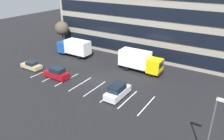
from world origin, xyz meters
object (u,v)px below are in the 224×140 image
Objects in this scene: street_light at (214,123)px; bare_tree at (62,28)px; sedan_tan at (32,65)px; suv_maroon at (57,73)px; box_truck_yellow at (140,60)px; suv_silver at (117,91)px; box_truck_blue at (74,47)px.

bare_tree is (-35.16, 18.07, 0.06)m from street_light.
suv_maroon is at bearing -2.53° from sedan_tan.
box_truck_yellow is at bearing 44.35° from suv_maroon.
sedan_tan is (-6.58, 0.29, -0.23)m from suv_maroon.
street_light is at bearing -22.37° from suv_silver.
sedan_tan is (-16.62, -9.53, -1.32)m from box_truck_yellow.
bare_tree reaches higher than box_truck_yellow.
street_light is (24.07, -5.08, 3.31)m from suv_maroon.
suv_maroon is 6.59m from sedan_tan.
box_truck_yellow is at bearing 1.10° from box_truck_blue.
box_truck_yellow is 21.48m from bare_tree.
suv_maroon is 17.40m from bare_tree.
box_truck_blue is 1.12× the size of street_light.
bare_tree is at bearing 151.95° from box_truck_blue.
bare_tree is at bearing 130.47° from suv_maroon.
suv_silver is at bearing 157.63° from street_light.
box_truck_blue reaches higher than suv_silver.
suv_maroon is 24.82m from street_light.
sedan_tan is 31.32m from street_light.
street_light reaches higher than bare_tree.
bare_tree is (-4.51, 12.70, 3.61)m from sedan_tan.
street_light is 39.53m from bare_tree.
box_truck_blue is 32.26m from street_light.
suv_maroon is (4.60, -9.54, -1.03)m from box_truck_blue.
sedan_tan is at bearing 179.47° from suv_silver.
suv_maroon is 0.63× the size of street_light.
sedan_tan is at bearing -102.06° from box_truck_blue.
suv_silver is at bearing -0.53° from sedan_tan.
suv_silver is (1.39, -9.69, -1.03)m from box_truck_yellow.
street_light is at bearing -27.00° from box_truck_blue.
suv_maroon reaches higher than sedan_tan.
box_truck_yellow is 1.84× the size of suv_maroon.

